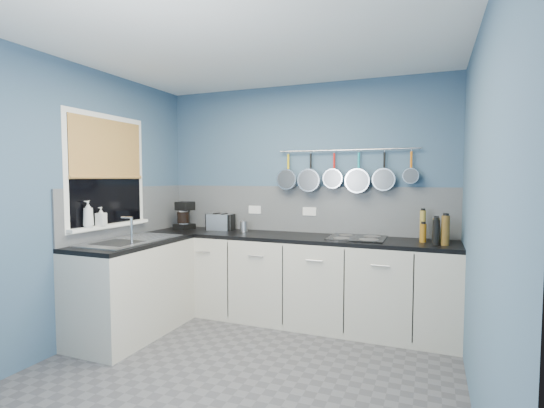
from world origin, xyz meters
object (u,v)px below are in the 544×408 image
Objects in this scene: hob at (357,238)px; soap_bottle_a at (88,214)px; paper_towel at (184,219)px; coffee_maker at (184,215)px; toaster at (220,222)px; canister at (244,227)px; soap_bottle_b at (101,216)px.

soap_bottle_a is at bearing -151.01° from hob.
soap_bottle_a is 0.99× the size of paper_towel.
toaster is (0.43, 0.08, -0.07)m from coffee_maker.
soap_bottle_a is 2.52m from hob.
toaster is 2.38× the size of canister.
paper_towel is at bearing -121.07° from coffee_maker.
soap_bottle_a is at bearing -89.46° from coffee_maker.
toaster is at bearing 177.07° from hob.
paper_towel is (0.19, 1.21, -0.15)m from soap_bottle_a.
soap_bottle_b reaches higher than canister.
toaster is at bearing 64.13° from soap_bottle_a.
soap_bottle_a is at bearing -125.45° from toaster.
soap_bottle_b is at bearing -130.99° from canister.
soap_bottle_a is at bearing -127.38° from canister.
soap_bottle_b is 2.44m from hob.
toaster is (0.63, 1.29, -0.18)m from soap_bottle_a.
soap_bottle_b is 1.45× the size of canister.
soap_bottle_b is at bearing -154.10° from hob.
paper_towel is 0.85× the size of toaster.
hob is (2.19, 1.21, -0.26)m from soap_bottle_a.
coffee_maker is 0.44m from toaster.
soap_bottle_a reaches higher than paper_towel.
soap_bottle_a is 1.57m from canister.
soap_bottle_a is at bearing -98.95° from paper_towel.
soap_bottle_a is 0.15m from soap_bottle_b.
soap_bottle_b reaches higher than toaster.
soap_bottle_b is (0.00, 0.15, -0.03)m from soap_bottle_a.
coffee_maker reaches higher than paper_towel.
toaster is 1.57m from hob.
coffee_maker is (0.00, 0.00, 0.04)m from paper_towel.
paper_towel is at bearing 79.80° from soap_bottle_b.
hob is (2.19, 1.06, -0.23)m from soap_bottle_b.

